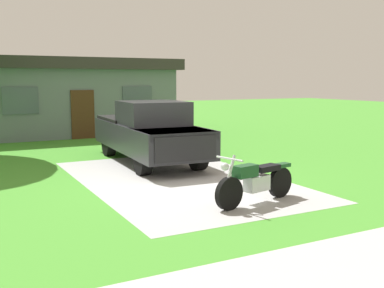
# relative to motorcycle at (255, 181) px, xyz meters

# --- Properties ---
(ground_plane) EXTENTS (80.00, 80.00, 0.00)m
(ground_plane) POSITION_rel_motorcycle_xyz_m (-0.42, 2.80, -0.47)
(ground_plane) COLOR #46942E
(driveway_pad) EXTENTS (4.63, 7.59, 0.01)m
(driveway_pad) POSITION_rel_motorcycle_xyz_m (-0.42, 2.80, -0.47)
(driveway_pad) COLOR #ADADAD
(driveway_pad) RESTS_ON ground
(sidewalk_strip) EXTENTS (36.00, 1.80, 0.01)m
(sidewalk_strip) POSITION_rel_motorcycle_xyz_m (-0.42, -3.20, -0.47)
(sidewalk_strip) COLOR #B5B5B0
(sidewalk_strip) RESTS_ON ground
(motorcycle) EXTENTS (2.18, 0.84, 1.09)m
(motorcycle) POSITION_rel_motorcycle_xyz_m (0.00, 0.00, 0.00)
(motorcycle) COLOR black
(motorcycle) RESTS_ON ground
(pickup_truck) EXTENTS (2.26, 5.71, 1.90)m
(pickup_truck) POSITION_rel_motorcycle_xyz_m (-0.11, 5.54, 0.48)
(pickup_truck) COLOR black
(pickup_truck) RESTS_ON ground
(neighbor_house) EXTENTS (9.60, 5.60, 3.50)m
(neighbor_house) POSITION_rel_motorcycle_xyz_m (-0.46, 14.66, 1.32)
(neighbor_house) COLOR slate
(neighbor_house) RESTS_ON ground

